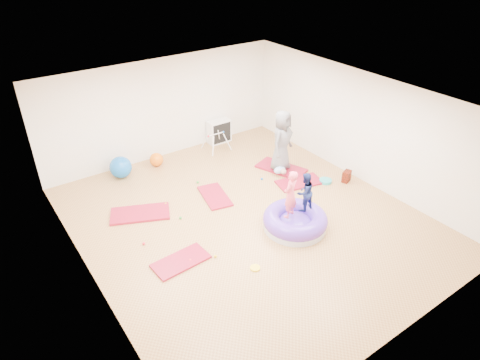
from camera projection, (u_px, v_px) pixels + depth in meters
room at (248, 166)px, 9.02m from camera, size 7.01×8.01×2.81m
gym_mat_front_left at (181, 261)px, 8.49m from camera, size 1.15×0.63×0.05m
gym_mat_mid_left at (140, 214)px, 9.89m from camera, size 1.49×1.16×0.06m
gym_mat_center_back at (215, 196)px, 10.54m from camera, size 0.78×1.21×0.05m
gym_mat_right at (299, 182)px, 11.10m from camera, size 1.27×0.82×0.05m
gym_mat_rear_right at (281, 168)px, 11.73m from camera, size 1.08×1.47×0.06m
inflatable_cushion at (295, 221)px, 9.39m from camera, size 1.42×1.42×0.45m
child_pink at (291, 192)px, 8.94m from camera, size 0.47×0.39×1.10m
child_navy at (305, 190)px, 9.20m from camera, size 0.45×0.36×0.90m
adult_caregiver at (282, 141)px, 11.25m from camera, size 0.96×0.82×1.66m
infant at (280, 170)px, 11.37m from camera, size 0.34×0.35×0.20m
ball_pit_balls at (195, 217)px, 9.76m from camera, size 3.71×2.78×0.06m
exercise_ball_blue at (121, 167)px, 11.25m from camera, size 0.58×0.58×0.58m
exercise_ball_orange at (156, 160)px, 11.83m from camera, size 0.38×0.38×0.38m
infant_play_gym at (216, 139)px, 12.57m from camera, size 0.70×0.66×0.53m
cube_shelf at (219, 131)px, 13.05m from camera, size 0.71×0.35×0.71m
balance_disc at (325, 181)px, 11.14m from camera, size 0.32×0.32×0.07m
backpack at (347, 176)px, 11.11m from camera, size 0.30×0.24×0.30m
yellow_toy at (255, 268)px, 8.33m from camera, size 0.20×0.20×0.03m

